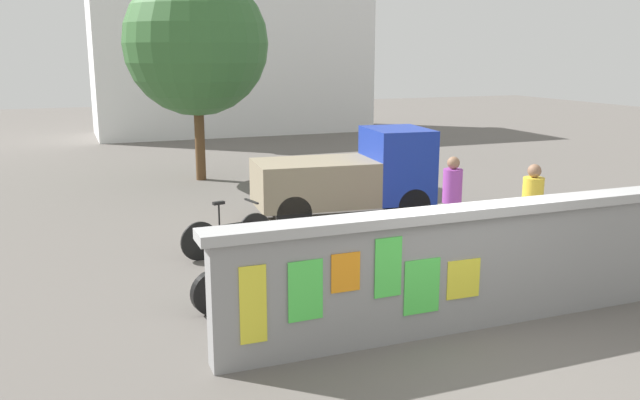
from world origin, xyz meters
The scene contains 9 objects.
ground centered at (0.00, 8.00, 0.00)m, with size 60.00×60.00×0.00m, color #605B56.
poster_wall centered at (-0.01, 0.00, 0.81)m, with size 6.36×0.42×1.56m.
auto_rickshaw_truck centered at (1.11, 5.66, 0.90)m, with size 3.72×1.83×1.85m.
motorcycle centered at (-2.11, 1.68, 0.46)m, with size 1.89×0.62×0.87m.
bicycle_near centered at (-1.90, 4.07, 0.36)m, with size 1.67×0.55×0.95m.
person_walking centered at (1.91, 3.14, 0.99)m, with size 0.42×0.42×1.62m.
person_bystander centered at (2.70, 1.97, 0.99)m, with size 0.46×0.46×1.62m.
tree_roadside centered at (-0.96, 11.08, 3.61)m, with size 3.77×3.77×5.50m.
building_background centered at (2.62, 21.66, 3.56)m, with size 11.77×4.45×7.08m.
Camera 1 is at (-4.40, -6.63, 3.39)m, focal length 37.22 mm.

